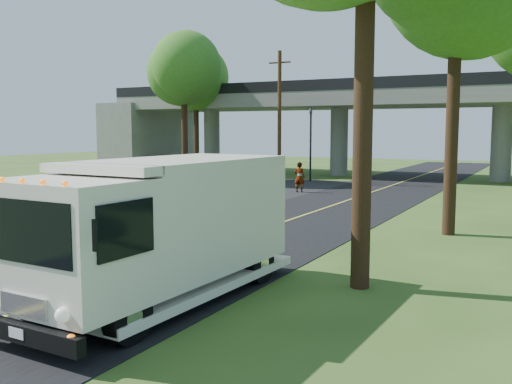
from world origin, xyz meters
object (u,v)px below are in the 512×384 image
Objects in this scene: pedestrian at (299,177)px; utility_pole at (279,116)px; red_sedan at (237,184)px; tree_left_far at (197,83)px; step_van at (160,225)px; traffic_signal at (311,136)px; tree_left_lot at (185,69)px.

utility_pole is at bearing -55.75° from pedestrian.
red_sedan is at bearing 40.18° from pedestrian.
utility_pole is 8.59m from red_sedan.
tree_left_far is 16.76m from red_sedan.
tree_left_far is at bearing 157.57° from utility_pole.
step_van reaches higher than pedestrian.
utility_pole is 0.91× the size of tree_left_far.
pedestrian is (3.70, -5.03, -3.70)m from utility_pole.
traffic_signal reaches higher than pedestrian.
red_sedan is at bearing 117.16° from step_van.
tree_left_lot is 11.59m from red_sedan.
utility_pole is 0.86× the size of tree_left_lot.
tree_left_far is 5.53× the size of pedestrian.
tree_left_lot is 6.72m from tree_left_far.
pedestrian is at bearing 107.71° from step_van.
traffic_signal is 0.71× the size of step_van.
pedestrian is (2.20, -7.03, -2.31)m from traffic_signal.
traffic_signal is 10.01m from tree_left_lot.
tree_left_lot is at bearing -18.09° from pedestrian.
tree_left_far is 17.04m from pedestrian.
step_van is at bearing -73.97° from traffic_signal.
traffic_signal is 11.75m from tree_left_far.
utility_pole is 27.87m from step_van.
tree_left_lot reaches higher than red_sedan.
tree_left_far is at bearing 124.40° from step_van.
utility_pole is 1.23× the size of step_van.
tree_left_far is 35.78m from step_van.
traffic_signal reaches higher than step_van.
tree_left_far is at bearing 170.35° from traffic_signal.
tree_left_lot reaches higher than utility_pole.
tree_left_lot is (-6.29, -2.16, 3.31)m from utility_pole.
step_van is (18.84, -29.86, -5.80)m from tree_left_far.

